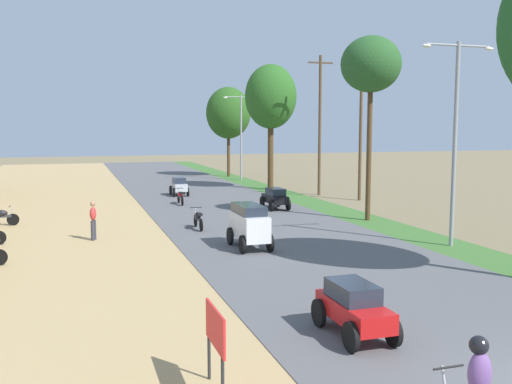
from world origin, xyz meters
name	(u,v)px	position (x,y,z in m)	size (l,w,h in m)	color
street_signboard	(215,333)	(-5.97, 2.52, 1.11)	(0.06, 1.30, 1.50)	#262628
pedestrian_on_shoulder	(93,218)	(-7.53, 17.28, 0.96)	(0.37, 0.43, 1.62)	#33333D
median_tree_second	(371,66)	(5.73, 18.38, 7.67)	(2.94, 2.94, 9.05)	#4C351E
median_tree_third	(271,97)	(5.83, 33.45, 6.88)	(3.82, 3.82, 9.25)	#4C351E
median_tree_fourth	(228,113)	(5.76, 45.28, 6.01)	(4.17, 4.17, 8.38)	#4C351E
streetlamp_near	(455,130)	(5.80, 11.82, 4.58)	(3.16, 0.20, 7.86)	gray
streetlamp_mid	(241,131)	(5.80, 41.20, 4.34)	(3.16, 0.20, 7.39)	gray
utility_pole_near	(320,123)	(7.98, 29.37, 4.96)	(1.80, 0.20, 9.54)	brown
utility_pole_far	(361,135)	(9.29, 25.97, 4.23)	(1.80, 0.20, 8.09)	brown
car_sedan_red	(354,306)	(-2.42, 4.17, 0.74)	(1.10, 2.26, 1.19)	red
car_van_white	(249,224)	(-1.90, 13.76, 1.02)	(1.19, 2.41, 1.67)	silver
car_sedan_black	(275,197)	(2.60, 23.40, 0.74)	(1.10, 2.26, 1.19)	black
car_hatchback_silver	(179,186)	(-1.44, 31.49, 0.75)	(1.04, 2.00, 1.23)	#B7BCC1
motorbike_ahead_second	(198,218)	(-2.90, 18.44, 0.57)	(0.54, 1.80, 0.94)	black
motorbike_ahead_third	(180,196)	(-2.16, 27.03, 0.57)	(0.54, 1.80, 0.94)	black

